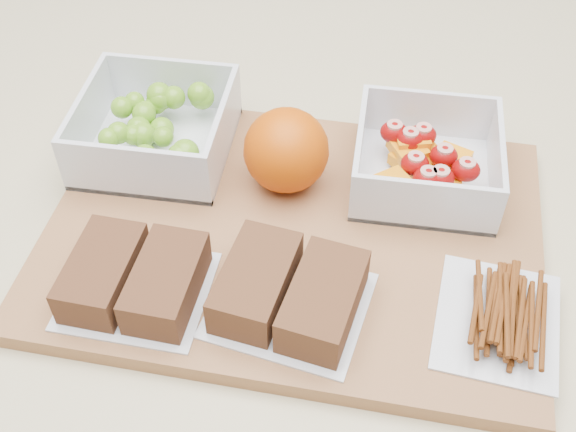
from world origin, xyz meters
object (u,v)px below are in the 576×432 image
cutting_board (293,235)px  fruit_container (425,163)px  orange (286,150)px  sandwich_bag_left (135,278)px  grape_container (157,128)px  sandwich_bag_center (289,292)px  pretzel_bag (500,312)px

cutting_board → fruit_container: (0.11, 0.08, 0.03)m
orange → sandwich_bag_left: size_ratio=0.65×
grape_container → orange: bearing=-12.6°
grape_container → cutting_board: bearing=-30.9°
grape_container → fruit_container: (0.25, -0.01, -0.00)m
orange → sandwich_bag_center: orange is taller
cutting_board → orange: orange is taller
cutting_board → sandwich_bag_center: size_ratio=3.14×
sandwich_bag_left → pretzel_bag: (0.28, 0.01, -0.00)m
grape_container → sandwich_bag_center: bearing=-47.9°
fruit_container → orange: (-0.12, -0.02, 0.02)m
fruit_container → pretzel_bag: 0.16m
cutting_board → pretzel_bag: bearing=-21.0°
sandwich_bag_left → orange: bearing=55.6°
orange → pretzel_bag: (0.18, -0.13, -0.03)m
cutting_board → fruit_container: 0.14m
orange → sandwich_bag_center: 0.14m
grape_container → sandwich_bag_center: (0.15, -0.17, -0.01)m
cutting_board → grape_container: (-0.14, 0.08, 0.03)m
sandwich_bag_center → cutting_board: bearing=96.4°
grape_container → orange: 0.13m
fruit_container → sandwich_bag_center: 0.19m
pretzel_bag → fruit_container: bearing=112.1°
fruit_container → sandwich_bag_center: size_ratio=0.94×
orange → pretzel_bag: bearing=-34.9°
grape_container → sandwich_bag_left: 0.17m
grape_container → sandwich_bag_center: grape_container is taller
grape_container → pretzel_bag: bearing=-26.8°
cutting_board → sandwich_bag_center: 0.09m
fruit_container → sandwich_bag_left: 0.27m
grape_container → orange: orange is taller
pretzel_bag → grape_container: bearing=153.2°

